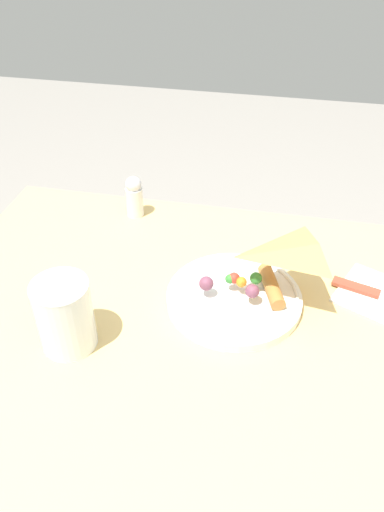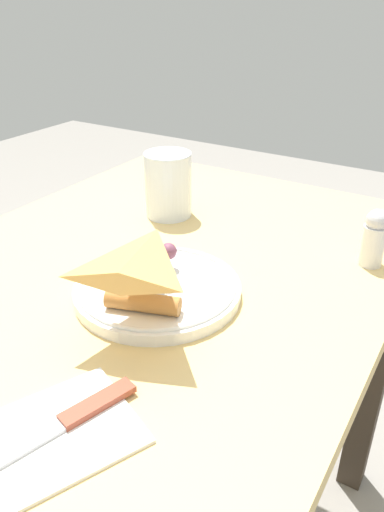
{
  "view_description": "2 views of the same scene",
  "coord_description": "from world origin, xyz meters",
  "px_view_note": "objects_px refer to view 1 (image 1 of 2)",
  "views": [
    {
      "loc": [
        -0.01,
        -0.56,
        1.3
      ],
      "look_at": [
        -0.14,
        0.07,
        0.8
      ],
      "focal_mm": 35.0,
      "sensor_mm": 36.0,
      "label": 1
    },
    {
      "loc": [
        0.39,
        0.39,
        1.09
      ],
      "look_at": [
        -0.11,
        0.08,
        0.77
      ],
      "focal_mm": 35.0,
      "sensor_mm": 36.0,
      "label": 2
    }
  ],
  "objects_px": {
    "plate_pizza": "(235,295)",
    "salt_shaker": "(134,196)",
    "dining_table": "(266,377)",
    "milk_glass": "(65,317)"
  },
  "relations": [
    {
      "from": "plate_pizza",
      "to": "milk_glass",
      "type": "distance_m",
      "value": 0.27
    },
    {
      "from": "plate_pizza",
      "to": "salt_shaker",
      "type": "height_order",
      "value": "salt_shaker"
    },
    {
      "from": "plate_pizza",
      "to": "dining_table",
      "type": "bearing_deg",
      "value": -39.21
    },
    {
      "from": "milk_glass",
      "to": "salt_shaker",
      "type": "relative_size",
      "value": 1.3
    },
    {
      "from": "plate_pizza",
      "to": "salt_shaker",
      "type": "distance_m",
      "value": 0.33
    },
    {
      "from": "dining_table",
      "to": "milk_glass",
      "type": "height_order",
      "value": "milk_glass"
    },
    {
      "from": "dining_table",
      "to": "plate_pizza",
      "type": "relative_size",
      "value": 5.19
    },
    {
      "from": "plate_pizza",
      "to": "salt_shaker",
      "type": "relative_size",
      "value": 2.53
    },
    {
      "from": "plate_pizza",
      "to": "salt_shaker",
      "type": "bearing_deg",
      "value": 137.01
    },
    {
      "from": "dining_table",
      "to": "plate_pizza",
      "type": "xyz_separation_m",
      "value": [
        -0.07,
        0.06,
        0.13
      ]
    }
  ]
}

